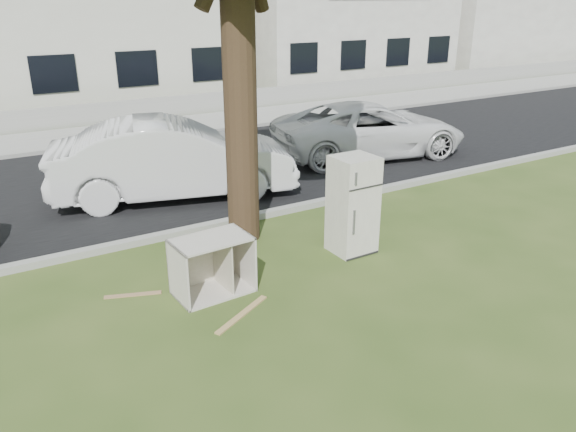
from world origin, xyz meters
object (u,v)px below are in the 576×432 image
car_center (174,159)px  cabinet (212,266)px  car_right (370,129)px  fridge (353,205)px

car_center → cabinet: bearing=-178.1°
cabinet → car_right: 8.07m
cabinet → car_center: (1.01, 4.22, 0.40)m
fridge → car_right: (4.01, 4.55, -0.10)m
fridge → cabinet: (-2.55, -0.13, -0.39)m
fridge → car_center: size_ratio=0.33×
cabinet → car_center: size_ratio=0.22×
fridge → car_center: car_center is taller
cabinet → car_right: size_ratio=0.21×
car_right → cabinet: bearing=136.5°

